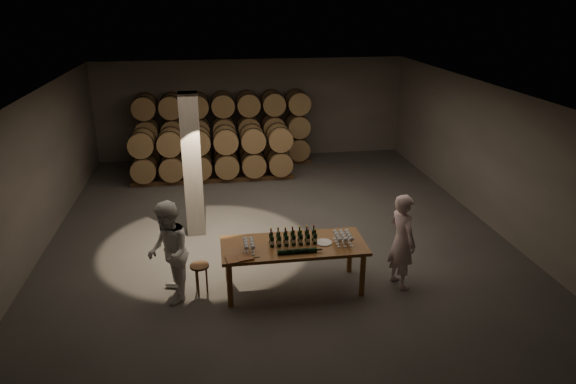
{
  "coord_description": "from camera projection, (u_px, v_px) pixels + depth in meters",
  "views": [
    {
      "loc": [
        -1.35,
        -10.65,
        5.07
      ],
      "look_at": [
        0.22,
        -0.41,
        1.1
      ],
      "focal_mm": 32.0,
      "sensor_mm": 36.0,
      "label": 1
    }
  ],
  "objects": [
    {
      "name": "barrel_stack_front",
      "position": [
        213.0,
        152.0,
        14.85
      ],
      "size": [
        4.7,
        0.95,
        1.57
      ],
      "color": "#50341B",
      "rests_on": "ground"
    },
    {
      "name": "tasting_table",
      "position": [
        294.0,
        249.0,
        9.24
      ],
      "size": [
        2.6,
        1.1,
        0.9
      ],
      "color": "brown",
      "rests_on": "ground"
    },
    {
      "name": "room",
      "position": [
        192.0,
        166.0,
        11.19
      ],
      "size": [
        12.0,
        12.0,
        12.0
      ],
      "color": "#4C4A47",
      "rests_on": "ground"
    },
    {
      "name": "plate",
      "position": [
        324.0,
        242.0,
        9.25
      ],
      "size": [
        0.3,
        0.3,
        0.02
      ],
      "primitive_type": "cylinder",
      "color": "white",
      "rests_on": "tasting_table"
    },
    {
      "name": "notebook_near",
      "position": [
        245.0,
        258.0,
        8.69
      ],
      "size": [
        0.3,
        0.26,
        0.03
      ],
      "primitive_type": "cube",
      "rotation": [
        0.0,
        0.0,
        0.23
      ],
      "color": "brown",
      "rests_on": "tasting_table"
    },
    {
      "name": "bottle_cluster",
      "position": [
        293.0,
        238.0,
        9.19
      ],
      "size": [
        0.86,
        0.23,
        0.3
      ],
      "color": "black",
      "rests_on": "tasting_table"
    },
    {
      "name": "lying_bottles",
      "position": [
        298.0,
        251.0,
        8.87
      ],
      "size": [
        0.79,
        0.09,
        0.09
      ],
      "color": "black",
      "rests_on": "tasting_table"
    },
    {
      "name": "person_woman",
      "position": [
        169.0,
        252.0,
        8.86
      ],
      "size": [
        0.83,
        0.99,
        1.85
      ],
      "primitive_type": "imported",
      "rotation": [
        0.0,
        0.0,
        -1.42
      ],
      "color": "white",
      "rests_on": "ground"
    },
    {
      "name": "stool",
      "position": [
        200.0,
        270.0,
        9.2
      ],
      "size": [
        0.34,
        0.34,
        0.57
      ],
      "rotation": [
        0.0,
        0.0,
        -0.36
      ],
      "color": "#50341B",
      "rests_on": "ground"
    },
    {
      "name": "barrel_stack_back",
      "position": [
        224.0,
        128.0,
        16.07
      ],
      "size": [
        5.48,
        0.95,
        2.31
      ],
      "color": "#50341B",
      "rests_on": "ground"
    },
    {
      "name": "glass_cluster_right",
      "position": [
        343.0,
        236.0,
        9.23
      ],
      "size": [
        0.31,
        0.42,
        0.18
      ],
      "color": "silver",
      "rests_on": "tasting_table"
    },
    {
      "name": "pen",
      "position": [
        256.0,
        257.0,
        8.73
      ],
      "size": [
        0.13,
        0.03,
        0.01
      ],
      "primitive_type": "cylinder",
      "rotation": [
        0.0,
        1.57,
        0.18
      ],
      "color": "black",
      "rests_on": "tasting_table"
    },
    {
      "name": "notebook_corner",
      "position": [
        233.0,
        260.0,
        8.64
      ],
      "size": [
        0.26,
        0.3,
        0.02
      ],
      "primitive_type": "cube",
      "rotation": [
        0.0,
        0.0,
        0.18
      ],
      "color": "brown",
      "rests_on": "tasting_table"
    },
    {
      "name": "glass_cluster_left",
      "position": [
        249.0,
        243.0,
        8.95
      ],
      "size": [
        0.2,
        0.42,
        0.18
      ],
      "color": "silver",
      "rests_on": "tasting_table"
    },
    {
      "name": "person_man",
      "position": [
        402.0,
        241.0,
        9.32
      ],
      "size": [
        0.6,
        0.76,
        1.81
      ],
      "primitive_type": "imported",
      "rotation": [
        0.0,
        0.0,
        1.86
      ],
      "color": "silver",
      "rests_on": "ground"
    }
  ]
}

